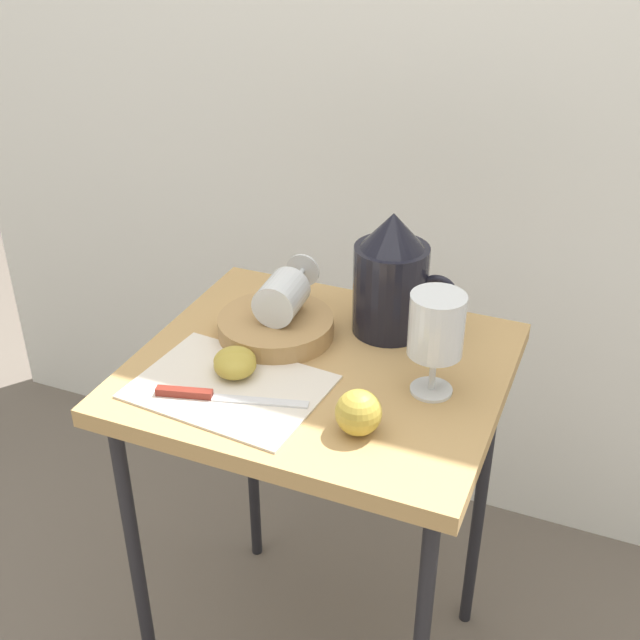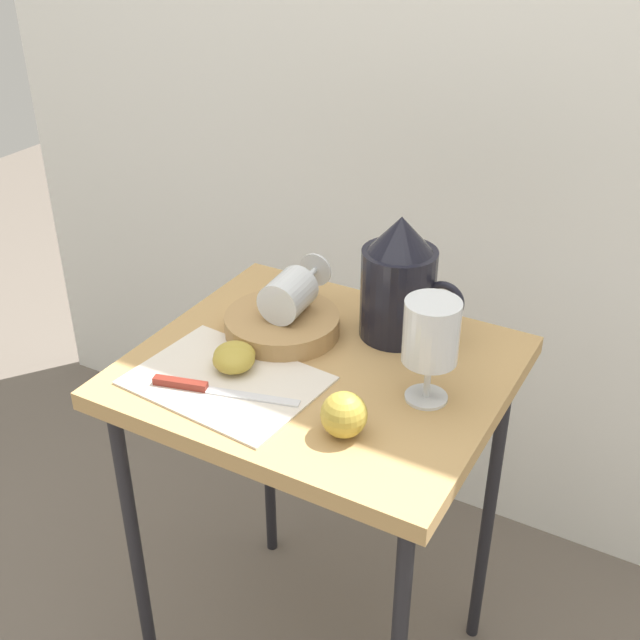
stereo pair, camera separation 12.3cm
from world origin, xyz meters
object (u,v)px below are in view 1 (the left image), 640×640
(knife, at_px, (209,395))
(pitcher, at_px, (391,285))
(wine_glass_upright, at_px, (436,330))
(apple_half_right, at_px, (235,365))
(basket_tray, at_px, (276,327))
(apple_whole, at_px, (358,412))
(apple_half_left, at_px, (235,361))
(table, at_px, (320,400))
(wine_glass_tipped_near, at_px, (282,296))

(knife, bearing_deg, pitcher, 58.48)
(wine_glass_upright, bearing_deg, apple_half_right, -164.75)
(basket_tray, height_order, knife, basket_tray)
(apple_half_right, distance_m, apple_whole, 0.23)
(apple_half_left, relative_size, knife, 0.29)
(table, distance_m, apple_half_right, 0.16)
(pitcher, xyz_separation_m, wine_glass_tipped_near, (-0.16, -0.08, -0.01))
(pitcher, xyz_separation_m, apple_half_right, (-0.17, -0.23, -0.06))
(table, distance_m, apple_whole, 0.21)
(wine_glass_upright, distance_m, wine_glass_tipped_near, 0.29)
(apple_half_right, xyz_separation_m, apple_whole, (0.22, -0.05, 0.01))
(table, bearing_deg, wine_glass_upright, -1.58)
(pitcher, xyz_separation_m, apple_whole, (0.05, -0.28, -0.05))
(table, bearing_deg, pitcher, 64.71)
(apple_whole, bearing_deg, apple_half_right, 166.05)
(apple_whole, bearing_deg, apple_half_left, 163.94)
(basket_tray, relative_size, apple_whole, 2.93)
(table, xyz_separation_m, knife, (-0.11, -0.15, 0.08))
(wine_glass_tipped_near, xyz_separation_m, apple_whole, (0.21, -0.20, -0.04))
(basket_tray, distance_m, pitcher, 0.20)
(pitcher, relative_size, apple_half_right, 3.23)
(table, bearing_deg, apple_half_left, -146.73)
(table, xyz_separation_m, wine_glass_tipped_near, (-0.09, 0.06, 0.14))
(table, bearing_deg, apple_half_right, -141.68)
(apple_whole, relative_size, knife, 0.29)
(basket_tray, height_order, wine_glass_tipped_near, wine_glass_tipped_near)
(apple_half_right, height_order, knife, apple_half_right)
(wine_glass_upright, bearing_deg, basket_tray, 168.92)
(pitcher, height_order, wine_glass_tipped_near, pitcher)
(basket_tray, bearing_deg, wine_glass_tipped_near, 58.07)
(wine_glass_upright, xyz_separation_m, apple_half_right, (-0.29, -0.08, -0.08))
(pitcher, bearing_deg, wine_glass_upright, -51.97)
(wine_glass_upright, xyz_separation_m, wine_glass_tipped_near, (-0.28, 0.07, -0.04))
(knife, bearing_deg, apple_half_right, 83.49)
(basket_tray, relative_size, wine_glass_tipped_near, 1.27)
(basket_tray, distance_m, apple_half_left, 0.12)
(basket_tray, distance_m, wine_glass_tipped_near, 0.06)
(table, height_order, wine_glass_upright, wine_glass_upright)
(apple_half_left, distance_m, knife, 0.08)
(apple_half_left, distance_m, apple_whole, 0.24)
(table, relative_size, knife, 3.20)
(apple_half_right, height_order, apple_whole, apple_whole)
(table, distance_m, apple_half_left, 0.16)
(wine_glass_tipped_near, relative_size, knife, 0.67)
(basket_tray, bearing_deg, pitcher, 28.74)
(table, bearing_deg, wine_glass_tipped_near, 145.80)
(table, relative_size, apple_half_left, 10.92)
(apple_half_left, relative_size, apple_half_right, 1.00)
(table, bearing_deg, basket_tray, 153.36)
(pitcher, xyz_separation_m, wine_glass_upright, (0.12, -0.15, 0.02))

